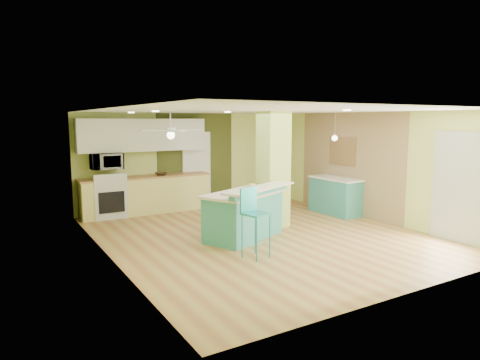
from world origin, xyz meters
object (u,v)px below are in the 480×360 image
fruit_bowl (161,174)px  canister (252,188)px  bar_stool (253,211)px  side_counter (335,196)px  peninsula (244,214)px

fruit_bowl → canister: bearing=-78.3°
canister → fruit_bowl: bearing=101.7°
bar_stool → fruit_bowl: bar_stool is taller
fruit_bowl → side_counter: bearing=-33.0°
bar_stool → canister: bar_stool is taller
peninsula → bar_stool: bearing=-138.7°
fruit_bowl → peninsula: bearing=-79.9°
fruit_bowl → canister: size_ratio=1.78×
side_counter → fruit_bowl: (-3.65, 2.37, 0.52)m
bar_stool → side_counter: (3.59, 1.84, -0.34)m
canister → bar_stool: bearing=-121.6°
peninsula → side_counter: 3.19m
bar_stool → canister: bearing=43.9°
side_counter → canister: size_ratio=8.19×
peninsula → fruit_bowl: peninsula is taller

